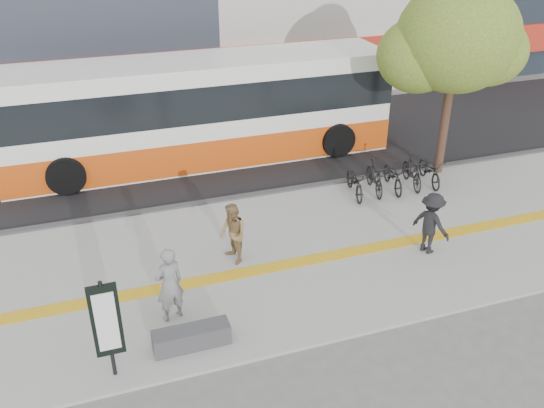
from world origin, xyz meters
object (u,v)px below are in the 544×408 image
object	(u,v)px
bus	(200,113)
pedestrian_tan	(233,234)
seated_woman	(169,284)
bench	(192,337)
pedestrian_dark	(431,223)
signboard	(107,322)
street_tree	(454,39)

from	to	relation	value
bus	pedestrian_tan	distance (m)	6.98
seated_woman	pedestrian_tan	bearing A→B (deg)	-156.40
bus	seated_woman	bearing A→B (deg)	-107.13
bench	pedestrian_dark	distance (m)	6.88
pedestrian_tan	signboard	bearing A→B (deg)	-58.42
signboard	pedestrian_dark	xyz separation A→B (m)	(8.26, 1.91, -0.44)
signboard	pedestrian_dark	bearing A→B (deg)	13.05
bench	street_tree	xyz separation A→B (m)	(9.78, 6.02, 4.21)
signboard	street_tree	distance (m)	13.40
bus	seated_woman	world-z (taller)	bus
bench	pedestrian_tan	distance (m)	3.33
bench	pedestrian_tan	xyz separation A→B (m)	(1.68, 2.81, 0.58)
signboard	street_tree	bearing A→B (deg)	29.07
bus	pedestrian_dark	world-z (taller)	bus
street_tree	bus	distance (m)	8.67
bench	pedestrian_dark	xyz separation A→B (m)	(6.66, 1.61, 0.62)
bench	seated_woman	size ratio (longest dim) A/B	0.89
seated_woman	bench	bearing A→B (deg)	82.81
pedestrian_tan	bench	bearing A→B (deg)	-42.81
pedestrian_tan	pedestrian_dark	bearing A→B (deg)	64.43
pedestrian_tan	street_tree	bearing A→B (deg)	99.61
bus	pedestrian_tan	bearing A→B (deg)	-96.31
bench	street_tree	distance (m)	12.23
bench	street_tree	bearing A→B (deg)	31.62
seated_woman	pedestrian_dark	distance (m)	6.91
bus	bench	bearing A→B (deg)	-104.12
signboard	seated_woman	world-z (taller)	signboard
street_tree	bus	world-z (taller)	street_tree
pedestrian_tan	pedestrian_dark	size ratio (longest dim) A/B	0.95
pedestrian_tan	seated_woman	bearing A→B (deg)	-59.23
signboard	pedestrian_tan	world-z (taller)	signboard
street_tree	bench	bearing A→B (deg)	-148.38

